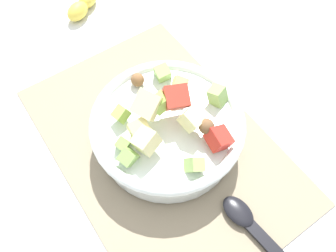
# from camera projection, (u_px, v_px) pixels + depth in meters

# --- Properties ---
(ground_plane) EXTENTS (2.40, 2.40, 0.00)m
(ground_plane) POSITION_uv_depth(u_px,v_px,m) (161.00, 144.00, 0.60)
(ground_plane) COLOR silver
(placemat) EXTENTS (0.50, 0.33, 0.01)m
(placemat) POSITION_uv_depth(u_px,v_px,m) (161.00, 144.00, 0.60)
(placemat) COLOR gray
(placemat) RESTS_ON ground_plane
(salad_bowl) EXTENTS (0.25, 0.25, 0.13)m
(salad_bowl) POSITION_uv_depth(u_px,v_px,m) (168.00, 128.00, 0.56)
(salad_bowl) COLOR white
(salad_bowl) RESTS_ON placemat
(serving_spoon) EXTENTS (0.22, 0.05, 0.01)m
(serving_spoon) POSITION_uv_depth(u_px,v_px,m) (260.00, 235.00, 0.51)
(serving_spoon) COLOR black
(serving_spoon) RESTS_ON placemat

